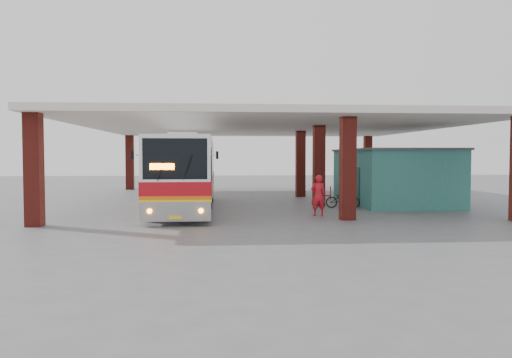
{
  "coord_description": "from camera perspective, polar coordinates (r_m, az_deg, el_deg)",
  "views": [
    {
      "loc": [
        -2.49,
        -23.67,
        2.71
      ],
      "look_at": [
        -0.65,
        0.0,
        1.6
      ],
      "focal_mm": 35.0,
      "sensor_mm": 36.0,
      "label": 1
    }
  ],
  "objects": [
    {
      "name": "ground",
      "position": [
        23.95,
        1.56,
        -3.83
      ],
      "size": [
        90.0,
        90.0,
        0.0
      ],
      "primitive_type": "plane",
      "color": "#515154",
      "rests_on": "ground"
    },
    {
      "name": "brick_columns",
      "position": [
        28.94,
        3.35,
        1.61
      ],
      "size": [
        20.1,
        21.6,
        4.35
      ],
      "color": "maroon",
      "rests_on": "ground"
    },
    {
      "name": "canopy_roof",
      "position": [
        30.37,
        1.23,
        6.05
      ],
      "size": [
        21.0,
        23.0,
        0.3
      ],
      "primitive_type": "cube",
      "color": "silver",
      "rests_on": "brick_columns"
    },
    {
      "name": "shop_building",
      "position": [
        29.44,
        15.39,
        0.34
      ],
      "size": [
        5.2,
        8.2,
        3.11
      ],
      "color": "#296868",
      "rests_on": "ground"
    },
    {
      "name": "coach_bus",
      "position": [
        25.45,
        -8.02,
        0.77
      ],
      "size": [
        2.76,
        13.0,
        3.78
      ],
      "rotation": [
        0.0,
        0.0,
        -0.0
      ],
      "color": "white",
      "rests_on": "ground"
    },
    {
      "name": "motorcycle",
      "position": [
        26.23,
        9.89,
        -2.29
      ],
      "size": [
        1.84,
        0.95,
        0.92
      ],
      "primitive_type": "imported",
      "rotation": [
        0.0,
        0.0,
        1.37
      ],
      "color": "black",
      "rests_on": "ground"
    },
    {
      "name": "pedestrian",
      "position": [
        22.7,
        7.12,
        -1.86
      ],
      "size": [
        0.69,
        0.46,
        1.85
      ],
      "primitive_type": "imported",
      "rotation": [
        0.0,
        0.0,
        3.17
      ],
      "color": "red",
      "rests_on": "ground"
    },
    {
      "name": "red_chair",
      "position": [
        31.37,
        8.36,
        -1.62
      ],
      "size": [
        0.5,
        0.5,
        0.82
      ],
      "rotation": [
        0.0,
        0.0,
        -0.17
      ],
      "color": "#B21325",
      "rests_on": "ground"
    }
  ]
}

